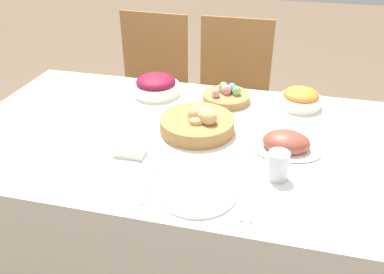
{
  "coord_description": "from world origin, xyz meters",
  "views": [
    {
      "loc": [
        0.3,
        -1.31,
        1.52
      ],
      "look_at": [
        -0.01,
        -0.07,
        0.77
      ],
      "focal_mm": 38.0,
      "sensor_mm": 36.0,
      "label": 1
    }
  ],
  "objects_px": {
    "chair_far_center": "(230,97)",
    "knife": "(245,200)",
    "chair_far_left": "(149,88)",
    "dinner_plate": "(197,192)",
    "drinking_cup": "(278,165)",
    "beet_salad_bowl": "(156,85)",
    "egg_basket": "(227,95)",
    "bread_basket": "(198,123)",
    "spoon": "(255,201)",
    "fork": "(151,185)",
    "ham_platter": "(286,143)",
    "butter_dish": "(130,151)",
    "carrot_bowl": "(301,99)"
  },
  "relations": [
    {
      "from": "carrot_bowl",
      "to": "drinking_cup",
      "type": "relative_size",
      "value": 1.82
    },
    {
      "from": "beet_salad_bowl",
      "to": "dinner_plate",
      "type": "distance_m",
      "value": 0.76
    },
    {
      "from": "beet_salad_bowl",
      "to": "spoon",
      "type": "bearing_deg",
      "value": -51.6
    },
    {
      "from": "egg_basket",
      "to": "fork",
      "type": "distance_m",
      "value": 0.69
    },
    {
      "from": "chair_far_center",
      "to": "beet_salad_bowl",
      "type": "relative_size",
      "value": 4.42
    },
    {
      "from": "chair_far_left",
      "to": "knife",
      "type": "distance_m",
      "value": 1.42
    },
    {
      "from": "fork",
      "to": "butter_dish",
      "type": "distance_m",
      "value": 0.21
    },
    {
      "from": "chair_far_left",
      "to": "fork",
      "type": "height_order",
      "value": "chair_far_left"
    },
    {
      "from": "egg_basket",
      "to": "beet_salad_bowl",
      "type": "bearing_deg",
      "value": -179.13
    },
    {
      "from": "chair_far_left",
      "to": "knife",
      "type": "relative_size",
      "value": 4.85
    },
    {
      "from": "drinking_cup",
      "to": "chair_far_center",
      "type": "bearing_deg",
      "value": 106.53
    },
    {
      "from": "fork",
      "to": "drinking_cup",
      "type": "relative_size",
      "value": 2.01
    },
    {
      "from": "knife",
      "to": "butter_dish",
      "type": "distance_m",
      "value": 0.46
    },
    {
      "from": "beet_salad_bowl",
      "to": "knife",
      "type": "xyz_separation_m",
      "value": [
        0.5,
        -0.67,
        -0.04
      ]
    },
    {
      "from": "ham_platter",
      "to": "dinner_plate",
      "type": "distance_m",
      "value": 0.41
    },
    {
      "from": "bread_basket",
      "to": "egg_basket",
      "type": "height_order",
      "value": "bread_basket"
    },
    {
      "from": "bread_basket",
      "to": "beet_salad_bowl",
      "type": "distance_m",
      "value": 0.4
    },
    {
      "from": "bread_basket",
      "to": "fork",
      "type": "bearing_deg",
      "value": -100.0
    },
    {
      "from": "chair_far_left",
      "to": "drinking_cup",
      "type": "bearing_deg",
      "value": -49.63
    },
    {
      "from": "chair_far_center",
      "to": "knife",
      "type": "height_order",
      "value": "chair_far_center"
    },
    {
      "from": "egg_basket",
      "to": "knife",
      "type": "xyz_separation_m",
      "value": [
        0.17,
        -0.68,
        -0.02
      ]
    },
    {
      "from": "bread_basket",
      "to": "knife",
      "type": "bearing_deg",
      "value": -58.15
    },
    {
      "from": "butter_dish",
      "to": "knife",
      "type": "bearing_deg",
      "value": -19.98
    },
    {
      "from": "egg_basket",
      "to": "dinner_plate",
      "type": "xyz_separation_m",
      "value": [
        0.02,
        -0.68,
        -0.02
      ]
    },
    {
      "from": "chair_far_center",
      "to": "bread_basket",
      "type": "relative_size",
      "value": 3.23
    },
    {
      "from": "beet_salad_bowl",
      "to": "drinking_cup",
      "type": "relative_size",
      "value": 2.21
    },
    {
      "from": "egg_basket",
      "to": "ham_platter",
      "type": "distance_m",
      "value": 0.45
    },
    {
      "from": "egg_basket",
      "to": "spoon",
      "type": "distance_m",
      "value": 0.71
    },
    {
      "from": "drinking_cup",
      "to": "beet_salad_bowl",
      "type": "bearing_deg",
      "value": 137.93
    },
    {
      "from": "ham_platter",
      "to": "carrot_bowl",
      "type": "relative_size",
      "value": 1.49
    },
    {
      "from": "bread_basket",
      "to": "butter_dish",
      "type": "xyz_separation_m",
      "value": [
        -0.2,
        -0.22,
        -0.02
      ]
    },
    {
      "from": "chair_far_center",
      "to": "egg_basket",
      "type": "height_order",
      "value": "chair_far_center"
    },
    {
      "from": "beet_salad_bowl",
      "to": "carrot_bowl",
      "type": "height_order",
      "value": "beet_salad_bowl"
    },
    {
      "from": "chair_far_left",
      "to": "butter_dish",
      "type": "xyz_separation_m",
      "value": [
        0.3,
        -1.04,
        0.24
      ]
    },
    {
      "from": "bread_basket",
      "to": "butter_dish",
      "type": "relative_size",
      "value": 2.7
    },
    {
      "from": "chair_far_center",
      "to": "dinner_plate",
      "type": "xyz_separation_m",
      "value": [
        0.08,
        -1.19,
        0.22
      ]
    },
    {
      "from": "chair_far_left",
      "to": "spoon",
      "type": "height_order",
      "value": "chair_far_left"
    },
    {
      "from": "chair_far_left",
      "to": "dinner_plate",
      "type": "height_order",
      "value": "chair_far_left"
    },
    {
      "from": "egg_basket",
      "to": "ham_platter",
      "type": "bearing_deg",
      "value": -51.96
    },
    {
      "from": "bread_basket",
      "to": "spoon",
      "type": "relative_size",
      "value": 1.5
    },
    {
      "from": "knife",
      "to": "drinking_cup",
      "type": "distance_m",
      "value": 0.17
    },
    {
      "from": "egg_basket",
      "to": "drinking_cup",
      "type": "bearing_deg",
      "value": -64.33
    },
    {
      "from": "bread_basket",
      "to": "egg_basket",
      "type": "distance_m",
      "value": 0.31
    },
    {
      "from": "chair_far_center",
      "to": "knife",
      "type": "xyz_separation_m",
      "value": [
        0.23,
        -1.19,
        0.22
      ]
    },
    {
      "from": "chair_far_center",
      "to": "carrot_bowl",
      "type": "xyz_separation_m",
      "value": [
        0.38,
        -0.5,
        0.26
      ]
    },
    {
      "from": "chair_far_center",
      "to": "ham_platter",
      "type": "height_order",
      "value": "chair_far_center"
    },
    {
      "from": "fork",
      "to": "drinking_cup",
      "type": "height_order",
      "value": "drinking_cup"
    },
    {
      "from": "bread_basket",
      "to": "drinking_cup",
      "type": "distance_m",
      "value": 0.4
    },
    {
      "from": "ham_platter",
      "to": "chair_far_left",
      "type": "bearing_deg",
      "value": 133.78
    },
    {
      "from": "chair_far_left",
      "to": "chair_far_center",
      "type": "relative_size",
      "value": 1.0
    }
  ]
}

